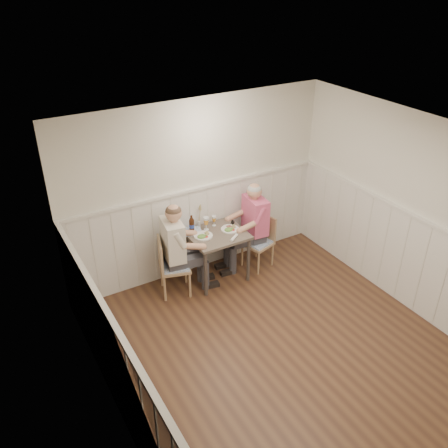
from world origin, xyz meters
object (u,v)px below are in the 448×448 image
dining_table (217,240)px  diner_cream (177,256)px  chair_right (260,240)px  man_in_pink (252,231)px  beer_bottle (192,225)px  chair_left (171,264)px  grass_vase (199,216)px

dining_table → diner_cream: 0.64m
chair_right → man_in_pink: bearing=143.9°
dining_table → beer_bottle: beer_bottle is taller
chair_left → beer_bottle: bearing=25.0°
chair_right → beer_bottle: beer_bottle is taller
chair_right → beer_bottle: bearing=166.6°
man_in_pink → grass_vase: size_ratio=3.75×
chair_right → diner_cream: (-1.37, 0.03, 0.14)m
dining_table → chair_right: (0.73, -0.03, -0.20)m
dining_table → grass_vase: (-0.12, 0.31, 0.28)m
dining_table → diner_cream: bearing=-179.5°
chair_left → beer_bottle: size_ratio=3.22×
chair_right → diner_cream: bearing=178.8°
dining_table → chair_right: size_ratio=0.98×
diner_cream → beer_bottle: diner_cream is taller
grass_vase → dining_table: bearing=-68.9°
chair_left → man_in_pink: man_in_pink is taller
dining_table → diner_cream: size_ratio=0.58×
chair_right → diner_cream: diner_cream is taller
dining_table → man_in_pink: (0.63, 0.04, -0.06)m
man_in_pink → dining_table: bearing=-176.6°
chair_left → beer_bottle: beer_bottle is taller
chair_right → grass_vase: bearing=157.9°
grass_vase → man_in_pink: bearing=-19.9°
chair_right → man_in_pink: size_ratio=0.59×
chair_left → grass_vase: 0.82m
chair_right → chair_left: chair_left is taller
dining_table → chair_left: size_ratio=0.93×
chair_right → chair_left: bearing=178.6°
chair_left → diner_cream: (0.09, -0.01, 0.11)m
dining_table → chair_right: bearing=-2.7°
diner_cream → chair_right: bearing=-1.2°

